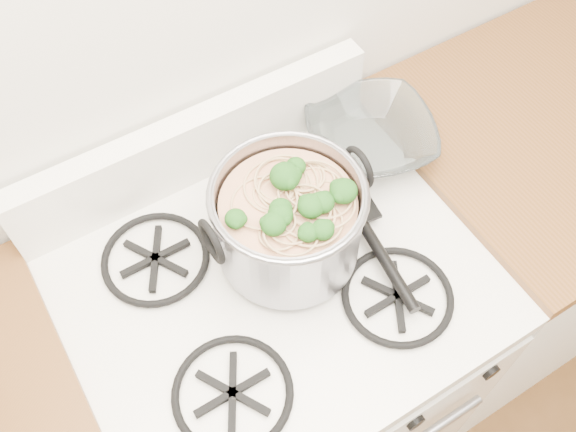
{
  "coord_description": "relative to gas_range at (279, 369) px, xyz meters",
  "views": [
    {
      "loc": [
        -0.27,
        0.78,
        1.96
      ],
      "look_at": [
        0.05,
        1.3,
        1.03
      ],
      "focal_mm": 40.0,
      "sensor_mm": 36.0,
      "label": 1
    }
  ],
  "objects": [
    {
      "name": "spatula",
      "position": [
        0.2,
        0.06,
        0.5
      ],
      "size": [
        0.33,
        0.34,
        0.02
      ],
      "primitive_type": null,
      "rotation": [
        0.0,
        0.0,
        -0.13
      ],
      "color": "black",
      "rests_on": "gas_range"
    },
    {
      "name": "gas_range",
      "position": [
        0.0,
        0.0,
        0.0
      ],
      "size": [
        0.76,
        0.66,
        0.92
      ],
      "color": "white",
      "rests_on": "ground"
    },
    {
      "name": "counter_right",
      "position": [
        0.88,
        0.0,
        0.02
      ],
      "size": [
        1.0,
        0.65,
        0.92
      ],
      "color": "silver",
      "rests_on": "ground"
    },
    {
      "name": "stock_pot",
      "position": [
        0.05,
        0.04,
        0.58
      ],
      "size": [
        0.3,
        0.27,
        0.19
      ],
      "color": "gray",
      "rests_on": "gas_range"
    },
    {
      "name": "glass_bowl",
      "position": [
        0.32,
        0.16,
        0.5
      ],
      "size": [
        0.13,
        0.13,
        0.03
      ],
      "primitive_type": "imported",
      "rotation": [
        0.0,
        0.0,
        -0.3
      ],
      "color": "white",
      "rests_on": "gas_range"
    }
  ]
}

